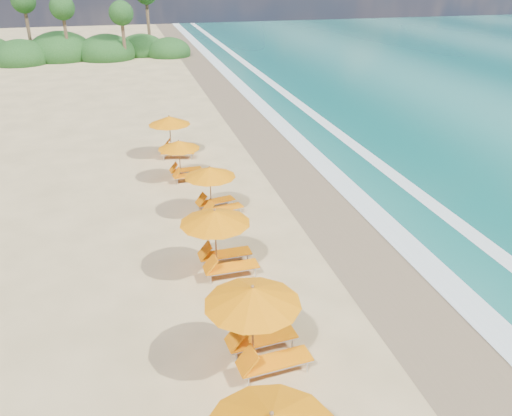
% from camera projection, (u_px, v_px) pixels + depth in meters
% --- Properties ---
extents(ground, '(160.00, 160.00, 0.00)m').
position_uv_depth(ground, '(256.00, 235.00, 21.14)').
color(ground, '#D5B87D').
rests_on(ground, ground).
extents(wet_sand, '(4.00, 160.00, 0.01)m').
position_uv_depth(wet_sand, '(348.00, 224.00, 22.02)').
color(wet_sand, '#7D664A').
rests_on(wet_sand, ground).
extents(surf_foam, '(4.00, 160.00, 0.01)m').
position_uv_depth(surf_foam, '(406.00, 216.00, 22.61)').
color(surf_foam, white).
rests_on(surf_foam, ground).
extents(station_1, '(2.98, 2.80, 2.61)m').
position_uv_depth(station_1, '(260.00, 320.00, 13.77)').
color(station_1, olive).
rests_on(station_1, ground).
extents(station_2, '(2.73, 2.53, 2.48)m').
position_uv_depth(station_2, '(221.00, 236.00, 18.10)').
color(station_2, olive).
rests_on(station_2, ground).
extents(station_3, '(2.74, 2.63, 2.24)m').
position_uv_depth(station_3, '(214.00, 187.00, 22.43)').
color(station_3, olive).
rests_on(station_3, ground).
extents(station_4, '(2.40, 2.25, 2.11)m').
position_uv_depth(station_4, '(183.00, 157.00, 26.03)').
color(station_4, olive).
rests_on(station_4, ground).
extents(station_5, '(2.89, 2.77, 2.37)m').
position_uv_depth(station_5, '(173.00, 133.00, 29.11)').
color(station_5, olive).
rests_on(station_5, ground).
extents(treeline, '(25.80, 8.80, 9.74)m').
position_uv_depth(treeline, '(70.00, 50.00, 58.37)').
color(treeline, '#163D14').
rests_on(treeline, ground).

